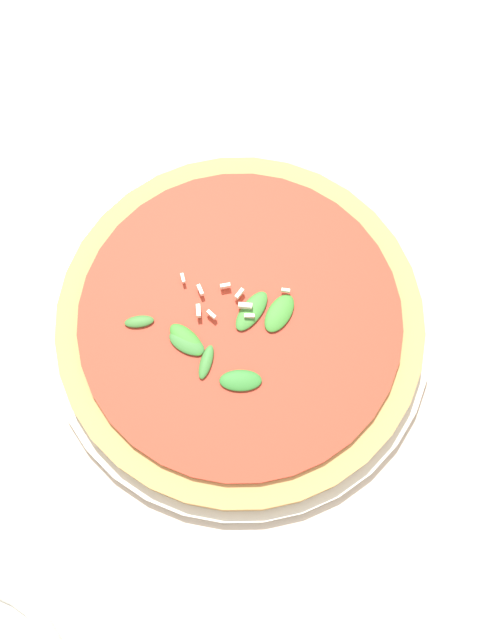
{
  "coord_description": "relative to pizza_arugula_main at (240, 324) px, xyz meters",
  "views": [
    {
      "loc": [
        0.21,
        0.03,
        0.7
      ],
      "look_at": [
        -0.01,
        -0.03,
        0.03
      ],
      "focal_mm": 42.0,
      "sensor_mm": 36.0,
      "label": 1
    }
  ],
  "objects": [
    {
      "name": "ground_plane",
      "position": [
        0.01,
        0.03,
        -0.02
      ],
      "size": [
        6.0,
        6.0,
        0.0
      ],
      "primitive_type": "plane",
      "color": "beige"
    },
    {
      "name": "pizza_arugula_main",
      "position": [
        0.0,
        0.0,
        0.0
      ],
      "size": [
        0.37,
        0.37,
        0.05
      ],
      "color": "silver",
      "rests_on": "ground_plane"
    }
  ]
}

